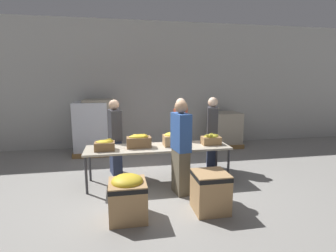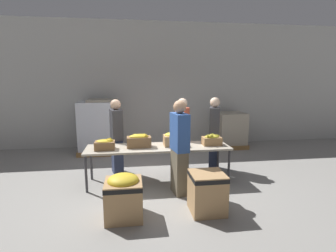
% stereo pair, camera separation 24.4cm
% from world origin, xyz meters
% --- Properties ---
extents(ground_plane, '(30.00, 30.00, 0.00)m').
position_xyz_m(ground_plane, '(0.00, 0.00, 0.00)').
color(ground_plane, gray).
extents(wall_back, '(16.00, 0.08, 4.00)m').
position_xyz_m(wall_back, '(0.00, 3.34, 2.00)').
color(wall_back, '#B7B7B2').
rests_on(wall_back, ground_plane).
extents(sorting_table, '(2.99, 0.80, 0.78)m').
position_xyz_m(sorting_table, '(0.00, 0.00, 0.73)').
color(sorting_table, '#B2A893').
rests_on(sorting_table, ground_plane).
extents(banana_box_0, '(0.39, 0.27, 0.22)m').
position_xyz_m(banana_box_0, '(-1.08, -0.09, 0.88)').
color(banana_box_0, olive).
rests_on(banana_box_0, sorting_table).
extents(banana_box_1, '(0.50, 0.32, 0.28)m').
position_xyz_m(banana_box_1, '(-0.40, 0.01, 0.92)').
color(banana_box_1, olive).
rests_on(banana_box_1, sorting_table).
extents(banana_box_2, '(0.43, 0.34, 0.29)m').
position_xyz_m(banana_box_2, '(0.34, 0.05, 0.92)').
color(banana_box_2, tan).
rests_on(banana_box_2, sorting_table).
extents(banana_box_3, '(0.40, 0.31, 0.25)m').
position_xyz_m(banana_box_3, '(1.15, -0.02, 0.89)').
color(banana_box_3, '#A37A4C').
rests_on(banana_box_3, sorting_table).
extents(volunteer_0, '(0.42, 0.52, 1.74)m').
position_xyz_m(volunteer_0, '(0.64, 0.68, 0.86)').
color(volunteer_0, black).
rests_on(volunteer_0, ground_plane).
extents(volunteer_1, '(0.31, 0.51, 1.79)m').
position_xyz_m(volunteer_1, '(0.34, -0.62, 0.89)').
color(volunteer_1, '#6B604C').
rests_on(volunteer_1, ground_plane).
extents(volunteer_2, '(0.33, 0.50, 1.73)m').
position_xyz_m(volunteer_2, '(-0.89, 0.68, 0.86)').
color(volunteer_2, '#2D3856').
rests_on(volunteer_2, ground_plane).
extents(volunteer_3, '(0.36, 0.52, 1.76)m').
position_xyz_m(volunteer_3, '(1.41, 0.62, 0.87)').
color(volunteer_3, '#2D3856').
rests_on(volunteer_3, ground_plane).
extents(donation_bin_0, '(0.58, 0.58, 0.72)m').
position_xyz_m(donation_bin_0, '(-0.70, -1.40, 0.38)').
color(donation_bin_0, tan).
rests_on(donation_bin_0, ground_plane).
extents(donation_bin_1, '(0.55, 0.55, 0.66)m').
position_xyz_m(donation_bin_1, '(0.65, -1.40, 0.36)').
color(donation_bin_1, tan).
rests_on(donation_bin_1, ground_plane).
extents(pallet_stack_0, '(1.03, 1.03, 1.53)m').
position_xyz_m(pallet_stack_0, '(-1.59, 2.59, 0.76)').
color(pallet_stack_0, olive).
rests_on(pallet_stack_0, ground_plane).
extents(pallet_stack_1, '(0.95, 0.95, 1.12)m').
position_xyz_m(pallet_stack_1, '(2.63, 2.68, 0.55)').
color(pallet_stack_1, olive).
rests_on(pallet_stack_1, ground_plane).
extents(pallet_stack_2, '(0.92, 0.92, 1.60)m').
position_xyz_m(pallet_stack_2, '(-1.37, 2.63, 0.79)').
color(pallet_stack_2, olive).
rests_on(pallet_stack_2, ground_plane).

